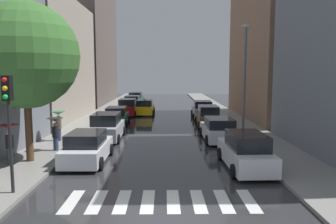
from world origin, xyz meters
TOP-DOWN VIEW (x-y plane):
  - ground_plane at (0.00, 24.00)m, footprint 28.00×72.00m
  - sidewalk_left at (-6.50, 24.00)m, footprint 3.00×72.00m
  - sidewalk_right at (6.50, 24.00)m, footprint 3.00×72.00m
  - crosswalk_stripes at (0.00, 1.62)m, footprint 6.75×2.20m
  - building_left_mid at (-11.00, 21.86)m, footprint 6.00×15.15m
  - building_left_far at (-11.00, 39.38)m, footprint 6.00×17.70m
  - building_right_mid at (11.00, 23.00)m, footprint 6.00×15.14m
  - parked_car_left_nearest at (-3.77, 6.79)m, footprint 2.12×4.34m
  - parked_car_left_second at (-3.77, 12.63)m, footprint 2.12×4.63m
  - parked_car_left_third at (-3.95, 18.60)m, footprint 2.10×4.19m
  - parked_car_left_fourth at (-3.75, 25.37)m, footprint 2.04×4.68m
  - parked_car_left_fifth at (-3.74, 30.72)m, footprint 2.13×4.52m
  - parked_car_left_sixth at (-3.89, 37.46)m, footprint 2.20×4.86m
  - parked_car_right_nearest at (4.00, 5.63)m, footprint 2.08×4.72m
  - parked_car_right_second at (3.80, 12.18)m, footprint 2.22×4.67m
  - parked_car_right_third at (3.84, 17.94)m, footprint 2.06×4.63m
  - parked_car_right_fourth at (3.98, 23.34)m, footprint 2.17×4.09m
  - taxi_midroad at (-1.98, 26.11)m, footprint 2.11×4.52m
  - pedestrian_near_tree at (-6.03, 8.85)m, footprint 0.92×0.92m
  - pedestrian_by_kerb at (-6.69, 11.55)m, footprint 0.91×0.91m
  - pedestrian_far_side at (-7.29, 6.00)m, footprint 0.93×0.93m
  - street_tree_left at (-6.59, 6.61)m, footprint 5.18×5.18m
  - traffic_light_left_corner at (-5.45, 2.14)m, footprint 0.30×0.42m
  - lamp_post_right at (5.55, 12.64)m, footprint 0.60×0.28m

SIDE VIEW (x-z plane):
  - ground_plane at x=0.00m, z-range -0.04..0.00m
  - crosswalk_stripes at x=0.00m, z-range 0.00..0.01m
  - sidewalk_left at x=-6.50m, z-range 0.00..0.15m
  - sidewalk_right at x=6.50m, z-range 0.00..0.15m
  - parked_car_right_second at x=3.80m, z-range -0.04..1.51m
  - parked_car_left_nearest at x=-3.77m, z-range -0.05..1.55m
  - parked_car_left_third at x=-3.95m, z-range -0.05..1.56m
  - taxi_midroad at x=-1.98m, z-range -0.14..1.67m
  - parked_car_right_fourth at x=3.98m, z-range -0.06..1.67m
  - parked_car_left_fifth at x=-3.74m, z-range -0.06..1.67m
  - parked_car_right_nearest at x=4.00m, z-range -0.06..1.68m
  - parked_car_left_sixth at x=-3.89m, z-range -0.06..1.70m
  - parked_car_left_fourth at x=-3.75m, z-range -0.06..1.72m
  - parked_car_right_third at x=3.84m, z-range -0.06..1.72m
  - parked_car_left_second at x=-3.77m, z-range -0.07..1.76m
  - pedestrian_near_tree at x=-6.03m, z-range 0.54..2.39m
  - pedestrian_by_kerb at x=-6.69m, z-range 0.54..2.45m
  - pedestrian_far_side at x=-7.29m, z-range 0.55..2.47m
  - traffic_light_left_corner at x=-5.45m, z-range 1.14..5.44m
  - lamp_post_right at x=5.55m, z-range 0.69..8.24m
  - street_tree_left at x=-6.59m, z-range 1.46..9.27m
  - building_left_mid at x=-11.00m, z-range 0.00..11.21m
  - building_right_mid at x=11.00m, z-range 0.00..18.82m
  - building_left_far at x=-11.00m, z-range 0.00..19.37m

